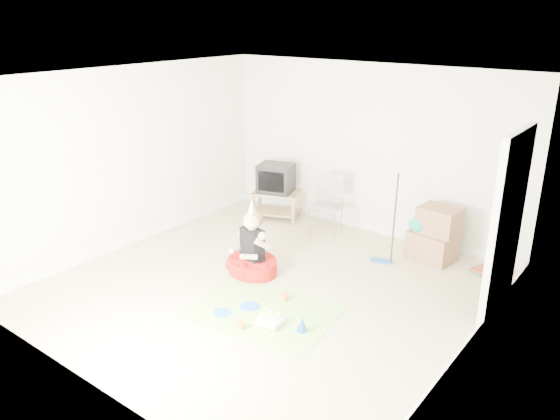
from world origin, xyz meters
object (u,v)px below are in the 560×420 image
Objects in this scene: cardboard_boxes at (434,235)px; crt_tv at (276,178)px; folding_chair at (326,207)px; seated_woman at (253,257)px; tv_stand at (276,202)px; birthday_cake at (270,322)px.

crt_tv is at bearing -178.97° from cardboard_boxes.
seated_woman reaches higher than folding_chair.
crt_tv is 0.71× the size of cardboard_boxes.
tv_stand is 1.59× the size of crt_tv.
tv_stand is at bearing -178.97° from cardboard_boxes.
crt_tv is 3.43m from birthday_cake.
crt_tv is at bearing 119.21° from seated_woman.
cardboard_boxes is at bearing 1.03° from tv_stand.
tv_stand is at bearing 119.21° from seated_woman.
seated_woman is (-1.73, -1.87, -0.15)m from cardboard_boxes.
crt_tv is 2.14m from seated_woman.
tv_stand is at bearing 173.40° from folding_chair.
seated_woman is at bearing -77.81° from crt_tv.
cardboard_boxes is at bearing 5.90° from folding_chair.
folding_chair reaches higher than birthday_cake.
seated_woman is (1.02, -1.82, -0.48)m from crt_tv.
folding_chair reaches higher than crt_tv.
birthday_cake is at bearing -53.39° from tv_stand.
seated_woman reaches higher than cardboard_boxes.
birthday_cake is at bearing -105.11° from cardboard_boxes.
birthday_cake is at bearing -41.75° from seated_woman.
seated_woman is at bearing -132.90° from cardboard_boxes.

